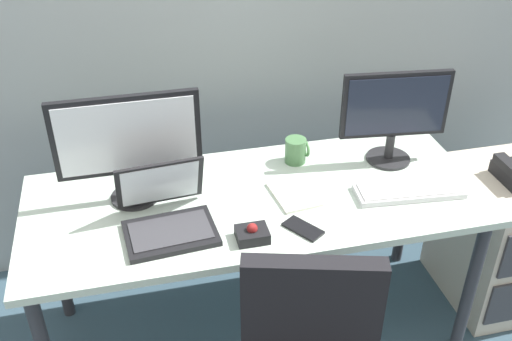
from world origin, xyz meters
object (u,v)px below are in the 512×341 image
at_px(laptop, 167,214).
at_px(monitor_side, 395,112).
at_px(file_cabinet, 500,237).
at_px(paper_notepad, 294,194).
at_px(trackball_mouse, 252,234).
at_px(keyboard, 409,190).
at_px(cell_phone, 303,229).
at_px(coffee_mug, 296,150).
at_px(monitor_main, 128,142).

bearing_deg(laptop, monitor_side, 14.02).
relative_size(file_cabinet, paper_notepad, 3.06).
bearing_deg(trackball_mouse, keyboard, 11.28).
bearing_deg(trackball_mouse, monitor_side, 29.19).
relative_size(file_cabinet, cell_phone, 4.48).
xyz_separation_m(laptop, trackball_mouse, (0.27, -0.14, -0.03)).
height_order(laptop, coffee_mug, laptop).
distance_m(laptop, trackball_mouse, 0.31).
xyz_separation_m(monitor_side, paper_notepad, (-0.45, -0.16, -0.22)).
relative_size(keyboard, paper_notepad, 2.02).
xyz_separation_m(keyboard, cell_phone, (-0.46, -0.12, -0.01)).
bearing_deg(file_cabinet, trackball_mouse, -169.17).
bearing_deg(trackball_mouse, laptop, 153.34).
bearing_deg(monitor_side, monitor_main, -178.17).
relative_size(coffee_mug, paper_notepad, 0.50).
distance_m(trackball_mouse, coffee_mug, 0.53).
relative_size(monitor_side, trackball_mouse, 3.93).
xyz_separation_m(file_cabinet, keyboard, (-0.55, -0.10, 0.41)).
distance_m(monitor_side, coffee_mug, 0.42).
bearing_deg(paper_notepad, cell_phone, -97.43).
bearing_deg(trackball_mouse, cell_phone, 2.82).
xyz_separation_m(keyboard, coffee_mug, (-0.35, 0.32, 0.04)).
xyz_separation_m(monitor_side, coffee_mug, (-0.38, 0.08, -0.17)).
bearing_deg(file_cabinet, cell_phone, -167.75).
bearing_deg(cell_phone, file_cabinet, -22.00).
distance_m(coffee_mug, paper_notepad, 0.25).
height_order(laptop, paper_notepad, laptop).
bearing_deg(keyboard, trackball_mouse, -168.72).
distance_m(file_cabinet, coffee_mug, 1.04).
relative_size(trackball_mouse, coffee_mug, 1.05).
relative_size(monitor_side, paper_notepad, 2.08).
height_order(trackball_mouse, cell_phone, trackball_mouse).
relative_size(monitor_main, coffee_mug, 4.98).
bearing_deg(cell_phone, trackball_mouse, 148.57).
bearing_deg(coffee_mug, cell_phone, -103.35).
relative_size(laptop, cell_phone, 2.36).
relative_size(trackball_mouse, cell_phone, 0.77).
bearing_deg(monitor_side, laptop, -165.98).
relative_size(laptop, coffee_mug, 3.19).
distance_m(file_cabinet, trackball_mouse, 1.29).
height_order(laptop, cell_phone, laptop).
xyz_separation_m(keyboard, trackball_mouse, (-0.64, -0.13, 0.01)).
bearing_deg(monitor_side, coffee_mug, 168.53).
xyz_separation_m(file_cabinet, monitor_main, (-1.57, 0.11, 0.64)).
distance_m(monitor_main, laptop, 0.30).
height_order(monitor_side, paper_notepad, monitor_side).
distance_m(keyboard, paper_notepad, 0.44).
xyz_separation_m(trackball_mouse, paper_notepad, (0.21, 0.22, -0.02)).
bearing_deg(keyboard, coffee_mug, 137.72).
height_order(file_cabinet, monitor_main, monitor_main).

